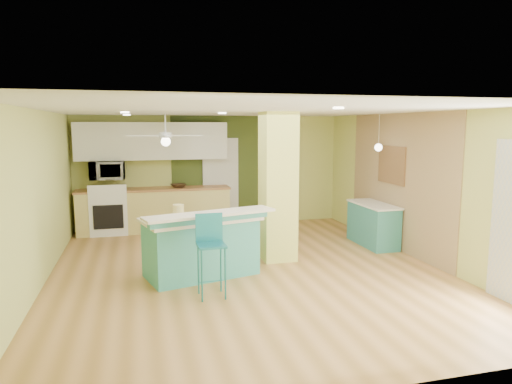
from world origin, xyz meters
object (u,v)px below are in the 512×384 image
side_counter (373,224)px  fruit_bowl (178,186)px  bar_stool (210,241)px  peninsula (201,245)px  canister (178,211)px

side_counter → fruit_bowl: bearing=147.1°
bar_stool → side_counter: bar_stool is taller
peninsula → canister: canister is taller
bar_stool → canister: bar_stool is taller
side_counter → fruit_bowl: (-3.48, 2.25, 0.57)m
canister → bar_stool: bearing=-71.2°
bar_stool → side_counter: size_ratio=0.88×
side_counter → canister: size_ratio=6.53×
peninsula → canister: bearing=143.7°
bar_stool → canister: bearing=108.2°
bar_stool → fruit_bowl: size_ratio=3.43×
fruit_bowl → bar_stool: bearing=-89.2°
bar_stool → canister: (-0.33, 0.97, 0.26)m
side_counter → fruit_bowl: 4.19m
fruit_bowl → canister: (-0.28, -3.12, 0.02)m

